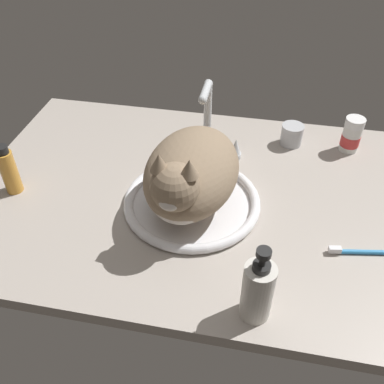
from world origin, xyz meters
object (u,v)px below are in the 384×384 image
at_px(metal_jar, 292,135).
at_px(sink_basin, 192,202).
at_px(faucet, 207,129).
at_px(amber_bottle, 9,170).
at_px(soap_pump_bottle, 258,290).
at_px(toothbrush, 372,252).
at_px(cat, 190,175).
at_px(pill_bottle, 351,136).

bearing_deg(metal_jar, sink_basin, -126.37).
xyz_separation_m(faucet, amber_bottle, (-0.44, -0.23, -0.03)).
relative_size(soap_pump_bottle, toothbrush, 0.90).
xyz_separation_m(amber_bottle, metal_jar, (0.66, 0.33, -0.03)).
height_order(cat, soap_pump_bottle, cat).
distance_m(faucet, soap_pump_bottle, 0.49).
xyz_separation_m(pill_bottle, toothbrush, (0.02, -0.38, -0.04)).
distance_m(soap_pump_bottle, metal_jar, 0.57).
relative_size(cat, soap_pump_bottle, 2.25).
bearing_deg(soap_pump_bottle, pill_bottle, 69.69).
bearing_deg(sink_basin, faucet, 90.00).
distance_m(amber_bottle, toothbrush, 0.84).
height_order(metal_jar, toothbrush, metal_jar).
relative_size(sink_basin, faucet, 1.46).
height_order(pill_bottle, metal_jar, pill_bottle).
bearing_deg(amber_bottle, faucet, 27.64).
bearing_deg(sink_basin, amber_bottle, -176.02).
distance_m(cat, metal_jar, 0.40).
height_order(sink_basin, pill_bottle, pill_bottle).
bearing_deg(faucet, amber_bottle, -152.36).
height_order(sink_basin, toothbrush, sink_basin).
xyz_separation_m(amber_bottle, soap_pump_bottle, (0.61, -0.24, 0.01)).
height_order(sink_basin, cat, cat).
bearing_deg(toothbrush, pill_bottle, 92.92).
height_order(soap_pump_bottle, pill_bottle, soap_pump_bottle).
relative_size(sink_basin, metal_jar, 5.27).
xyz_separation_m(soap_pump_bottle, metal_jar, (0.05, 0.57, -0.04)).
bearing_deg(amber_bottle, cat, 1.74).
relative_size(soap_pump_bottle, pill_bottle, 1.74).
height_order(cat, pill_bottle, cat).
relative_size(sink_basin, toothbrush, 1.69).
distance_m(cat, toothbrush, 0.42).
relative_size(amber_bottle, toothbrush, 0.68).
bearing_deg(toothbrush, cat, 171.52).
distance_m(sink_basin, faucet, 0.21).
distance_m(sink_basin, metal_jar, 0.38).
distance_m(sink_basin, toothbrush, 0.41).
bearing_deg(cat, metal_jar, 54.93).
distance_m(pill_bottle, metal_jar, 0.16).
distance_m(amber_bottle, pill_bottle, 0.88).
bearing_deg(soap_pump_bottle, amber_bottle, 158.76).
bearing_deg(pill_bottle, faucet, -164.62).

